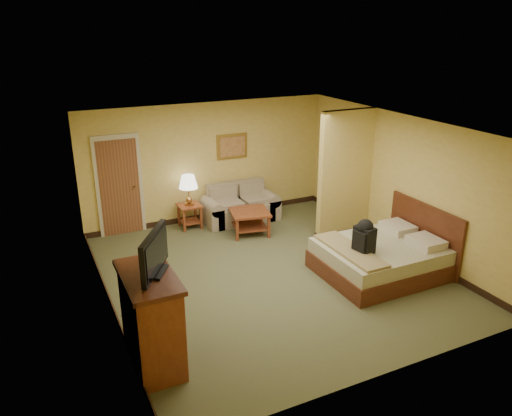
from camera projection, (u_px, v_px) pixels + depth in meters
floor at (271, 274)px, 8.80m from camera, size 6.00×6.00×0.00m
ceiling at (272, 128)px, 7.89m from camera, size 6.00×6.00×0.00m
back_wall at (208, 162)px, 10.88m from camera, size 5.50×0.02×2.60m
left_wall at (103, 233)px, 7.23m from camera, size 0.02×6.00×2.60m
right_wall at (400, 183)px, 9.46m from camera, size 0.02×6.00×2.60m
partition at (345, 175)px, 10.00m from camera, size 1.20×0.15×2.60m
door at (119, 186)px, 10.15m from camera, size 0.94×0.16×2.10m
baseboard at (210, 215)px, 11.30m from camera, size 5.50×0.02×0.12m
loveseat at (240, 209)px, 11.10m from camera, size 1.65×0.77×0.84m
side_table at (190, 213)px, 10.68m from camera, size 0.47×0.47×0.52m
table_lamp at (188, 183)px, 10.44m from camera, size 0.40×0.40×0.66m
coffee_table at (250, 217)px, 10.38m from camera, size 0.92×0.92×0.50m
wall_picture at (232, 146)px, 10.98m from camera, size 0.71×0.04×0.55m
dresser at (151, 319)px, 6.29m from camera, size 0.63×1.20×1.28m
tv at (154, 254)px, 6.02m from camera, size 0.52×0.78×0.54m
bed at (384, 257)px, 8.75m from camera, size 2.06×1.75×1.13m
backpack at (365, 235)px, 8.25m from camera, size 0.29×0.37×0.58m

